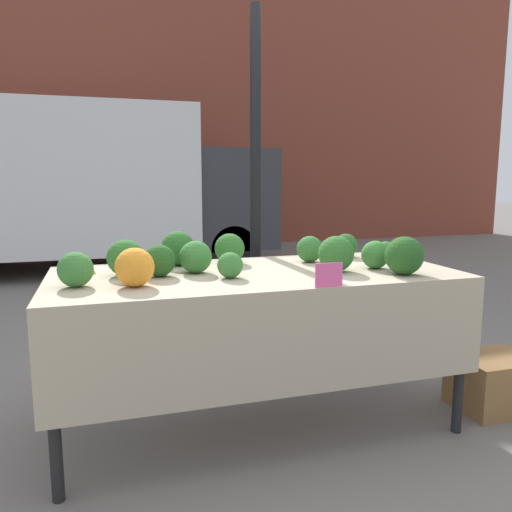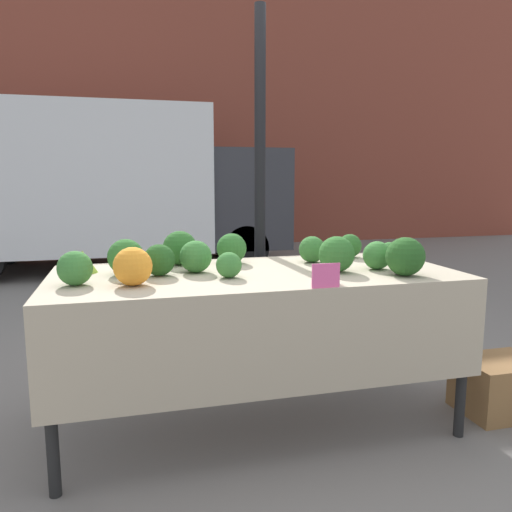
% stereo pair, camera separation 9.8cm
% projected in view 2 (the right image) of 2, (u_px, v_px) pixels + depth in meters
% --- Properties ---
extents(ground_plane, '(40.00, 40.00, 0.00)m').
position_uv_depth(ground_plane, '(256.00, 422.00, 2.64)').
color(ground_plane, slate).
extents(building_facade, '(16.00, 0.60, 6.02)m').
position_uv_depth(building_facade, '(155.00, 85.00, 9.29)').
color(building_facade, brown).
rests_on(building_facade, ground_plane).
extents(tent_pole, '(0.07, 0.07, 2.31)m').
position_uv_depth(tent_pole, '(260.00, 197.00, 3.16)').
color(tent_pole, black).
rests_on(tent_pole, ground_plane).
extents(parked_truck, '(4.86, 1.88, 2.23)m').
position_uv_depth(parked_truck, '(101.00, 184.00, 7.02)').
color(parked_truck, white).
rests_on(parked_truck, ground_plane).
extents(market_table, '(2.01, 0.91, 0.81)m').
position_uv_depth(market_table, '(259.00, 293.00, 2.46)').
color(market_table, tan).
rests_on(market_table, ground_plane).
extents(orange_cauliflower, '(0.17, 0.17, 0.17)m').
position_uv_depth(orange_cauliflower, '(133.00, 266.00, 2.17)').
color(orange_cauliflower, orange).
rests_on(orange_cauliflower, market_table).
extents(romanesco_head, '(0.14, 0.14, 0.11)m').
position_uv_depth(romanesco_head, '(83.00, 262.00, 2.47)').
color(romanesco_head, '#93B238').
rests_on(romanesco_head, market_table).
extents(broccoli_head_0, '(0.11, 0.11, 0.11)m').
position_uv_depth(broccoli_head_0, '(389.00, 252.00, 2.82)').
color(broccoli_head_0, '#336B2D').
rests_on(broccoli_head_0, market_table).
extents(broccoli_head_1, '(0.19, 0.19, 0.19)m').
position_uv_depth(broccoli_head_1, '(405.00, 257.00, 2.39)').
color(broccoli_head_1, '#23511E').
rests_on(broccoli_head_1, market_table).
extents(broccoli_head_2, '(0.15, 0.15, 0.15)m').
position_uv_depth(broccoli_head_2, '(312.00, 249.00, 2.78)').
color(broccoli_head_2, '#336B2D').
rests_on(broccoli_head_2, market_table).
extents(broccoli_head_3, '(0.15, 0.15, 0.15)m').
position_uv_depth(broccoli_head_3, '(377.00, 255.00, 2.57)').
color(broccoli_head_3, '#387533').
rests_on(broccoli_head_3, market_table).
extents(broccoli_head_4, '(0.14, 0.14, 0.14)m').
position_uv_depth(broccoli_head_4, '(350.00, 246.00, 2.96)').
color(broccoli_head_4, '#285B23').
rests_on(broccoli_head_4, market_table).
extents(broccoli_head_5, '(0.15, 0.15, 0.15)m').
position_uv_depth(broccoli_head_5, '(159.00, 260.00, 2.40)').
color(broccoli_head_5, '#23511E').
rests_on(broccoli_head_5, market_table).
extents(broccoli_head_6, '(0.17, 0.17, 0.17)m').
position_uv_depth(broccoli_head_6, '(232.00, 248.00, 2.76)').
color(broccoli_head_6, '#2D6628').
rests_on(broccoli_head_6, market_table).
extents(broccoli_head_7, '(0.16, 0.16, 0.16)m').
position_uv_depth(broccoli_head_7, '(196.00, 257.00, 2.48)').
color(broccoli_head_7, '#387533').
rests_on(broccoli_head_7, market_table).
extents(broccoli_head_8, '(0.18, 0.18, 0.18)m').
position_uv_depth(broccoli_head_8, '(126.00, 257.00, 2.42)').
color(broccoli_head_8, '#2D6628').
rests_on(broccoli_head_8, market_table).
extents(broccoli_head_9, '(0.12, 0.12, 0.12)m').
position_uv_depth(broccoli_head_9, '(229.00, 265.00, 2.35)').
color(broccoli_head_9, '#387533').
rests_on(broccoli_head_9, market_table).
extents(broccoli_head_10, '(0.19, 0.19, 0.19)m').
position_uv_depth(broccoli_head_10, '(180.00, 248.00, 2.70)').
color(broccoli_head_10, '#285B23').
rests_on(broccoli_head_10, market_table).
extents(broccoli_head_11, '(0.18, 0.18, 0.18)m').
position_uv_depth(broccoli_head_11, '(337.00, 254.00, 2.49)').
color(broccoli_head_11, '#2D6628').
rests_on(broccoli_head_11, market_table).
extents(broccoli_head_12, '(0.15, 0.15, 0.15)m').
position_uv_depth(broccoli_head_12, '(75.00, 268.00, 2.18)').
color(broccoli_head_12, '#387533').
rests_on(broccoli_head_12, market_table).
extents(price_sign, '(0.13, 0.01, 0.11)m').
position_uv_depth(price_sign, '(326.00, 276.00, 2.13)').
color(price_sign, '#F45B9E').
rests_on(price_sign, market_table).
extents(produce_crate, '(0.42, 0.34, 0.30)m').
position_uv_depth(produce_crate, '(499.00, 386.00, 2.73)').
color(produce_crate, olive).
rests_on(produce_crate, ground_plane).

